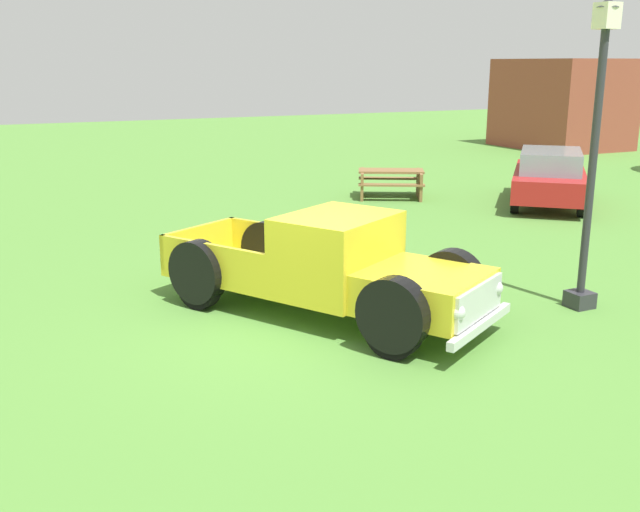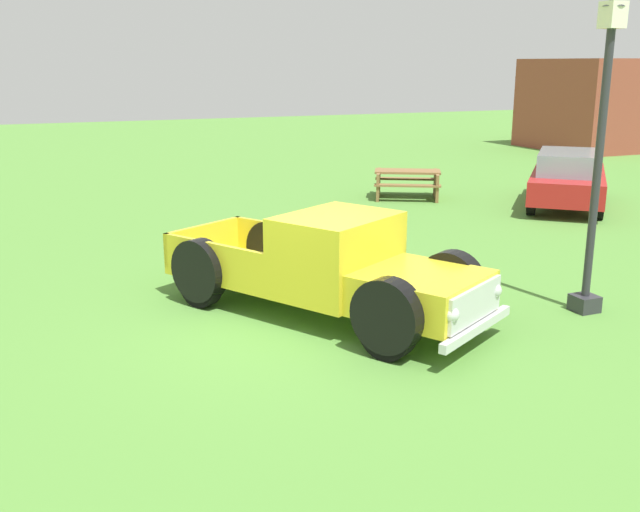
% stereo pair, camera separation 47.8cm
% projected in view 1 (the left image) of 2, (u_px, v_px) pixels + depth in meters
% --- Properties ---
extents(ground_plane, '(80.00, 80.00, 0.00)m').
position_uv_depth(ground_plane, '(306.00, 324.00, 10.54)').
color(ground_plane, '#548C38').
extents(pickup_truck_foreground, '(5.30, 4.08, 1.56)m').
position_uv_depth(pickup_truck_foreground, '(341.00, 270.00, 10.59)').
color(pickup_truck_foreground, yellow).
rests_on(pickup_truck_foreground, ground_plane).
extents(sedan_distant_a, '(4.43, 4.24, 1.46)m').
position_uv_depth(sedan_distant_a, '(549.00, 176.00, 19.25)').
color(sedan_distant_a, '#B21E1E').
rests_on(sedan_distant_a, ground_plane).
extents(lamp_post_near, '(0.36, 0.36, 4.55)m').
position_uv_depth(lamp_post_near, '(594.00, 153.00, 10.67)').
color(lamp_post_near, '#2D2D33').
rests_on(lamp_post_near, ground_plane).
extents(picnic_table, '(2.16, 2.29, 0.78)m').
position_uv_depth(picnic_table, '(391.00, 180.00, 20.35)').
color(picnic_table, olive).
rests_on(picnic_table, ground_plane).
extents(brick_pavilion, '(5.12, 4.07, 3.84)m').
position_uv_depth(brick_pavilion, '(562.00, 104.00, 32.11)').
color(brick_pavilion, brown).
rests_on(brick_pavilion, ground_plane).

